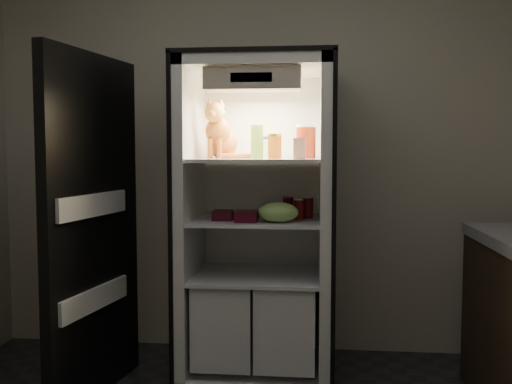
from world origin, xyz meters
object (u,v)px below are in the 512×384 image
refrigerator (258,242)px  soda_can_c (299,209)px  parmesan_shaker (257,142)px  condiment_jar (268,211)px  salsa_jar (275,146)px  mayo_tub (266,147)px  pepper_jar (306,142)px  berry_box_right (246,216)px  grape_bag (278,212)px  soda_can_a (288,206)px  tabby_cat (220,136)px  soda_can_b (307,208)px  berry_box_left (223,215)px  cream_carton (299,149)px

refrigerator → soda_can_c: size_ratio=16.31×
parmesan_shaker → condiment_jar: size_ratio=2.22×
salsa_jar → condiment_jar: salsa_jar is taller
mayo_tub → salsa_jar: salsa_jar is taller
parmesan_shaker → condiment_jar: (0.07, -0.00, -0.40)m
parmesan_shaker → pepper_jar: 0.30m
pepper_jar → berry_box_right: (-0.32, -0.27, -0.42)m
parmesan_shaker → grape_bag: size_ratio=0.87×
soda_can_a → berry_box_right: soda_can_a is taller
condiment_jar → salsa_jar: bearing=7.0°
refrigerator → tabby_cat: refrigerator is taller
tabby_cat → soda_can_b: (0.52, -0.04, -0.42)m
parmesan_shaker → grape_bag: parmesan_shaker is taller
mayo_tub → berry_box_right: bearing=-102.8°
parmesan_shaker → mayo_tub: 0.17m
mayo_tub → soda_can_b: mayo_tub is taller
soda_can_a → grape_bag: bearing=-97.5°
refrigerator → soda_can_a: (0.18, 0.07, 0.21)m
refrigerator → grape_bag: size_ratio=8.43×
pepper_jar → berry_box_left: 0.66m
cream_carton → condiment_jar: cream_carton is taller
refrigerator → salsa_jar: size_ratio=13.19×
cream_carton → soda_can_b: (0.04, 0.18, -0.35)m
tabby_cat → parmesan_shaker: tabby_cat is taller
cream_carton → berry_box_left: size_ratio=1.01×
cream_carton → berry_box_right: bearing=-175.0°
tabby_cat → grape_bag: size_ratio=1.60×
parmesan_shaker → refrigerator: bearing=90.2°
parmesan_shaker → condiment_jar: parmesan_shaker is taller
berry_box_left → soda_can_b: bearing=16.2°
pepper_jar → condiment_jar: (-0.22, -0.10, -0.41)m
tabby_cat → berry_box_right: tabby_cat is taller
parmesan_shaker → salsa_jar: size_ratio=1.36×
cream_carton → grape_bag: (-0.11, -0.02, -0.35)m
refrigerator → soda_can_a: bearing=22.1°
condiment_jar → berry_box_right: size_ratio=0.70×
parmesan_shaker → berry_box_left: 0.47m
salsa_jar → cream_carton: bearing=-47.0°
soda_can_b → soda_can_c: size_ratio=1.07×
parmesan_shaker → salsa_jar: parmesan_shaker is taller
tabby_cat → soda_can_c: size_ratio=3.09×
parmesan_shaker → grape_bag: 0.45m
soda_can_c → grape_bag: soda_can_c is taller
soda_can_b → parmesan_shaker: bearing=-175.2°
soda_can_a → berry_box_right: bearing=-125.1°
tabby_cat → condiment_jar: (0.29, -0.06, -0.44)m
refrigerator → soda_can_c: refrigerator is taller
salsa_jar → soda_can_a: (0.07, 0.13, -0.36)m
pepper_jar → soda_can_a: bearing=161.4°
tabby_cat → pepper_jar: size_ratio=1.79×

